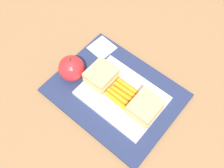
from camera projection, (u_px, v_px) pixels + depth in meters
The scene contains 8 objects.
ground_plane at pixel (115, 94), 0.77m from camera, with size 2.40×2.40×0.00m, color olive.
lunchbag_mat at pixel (115, 93), 0.76m from camera, with size 0.36×0.28×0.01m, color navy.
food_tray at pixel (122, 96), 0.75m from camera, with size 0.23×0.17×0.01m, color white.
sandwich_half_left at pixel (145, 108), 0.70m from camera, with size 0.07×0.08×0.04m.
sandwich_half_right at pixel (101, 76), 0.75m from camera, with size 0.07×0.08×0.04m.
carrot_sticks_bundle at pixel (122, 94), 0.73m from camera, with size 0.08×0.07×0.02m.
apple at pixel (72, 68), 0.75m from camera, with size 0.08×0.08×0.09m.
paper_napkin at pixel (102, 48), 0.84m from camera, with size 0.07×0.07×0.00m, color white.
Camera 1 is at (-0.22, 0.28, 0.68)m, focal length 41.91 mm.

